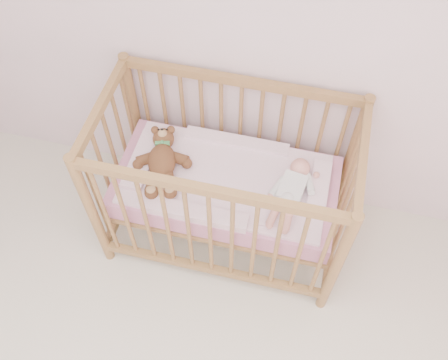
% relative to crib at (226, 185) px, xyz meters
% --- Properties ---
extents(wall_back, '(4.00, 0.02, 2.70)m').
position_rel_crib_xyz_m(wall_back, '(-0.04, 0.40, 0.85)').
color(wall_back, beige).
rests_on(wall_back, floor).
extents(crib, '(1.36, 0.76, 1.00)m').
position_rel_crib_xyz_m(crib, '(0.00, 0.00, 0.00)').
color(crib, '#9D7C42').
rests_on(crib, floor).
extents(mattress, '(1.22, 0.62, 0.13)m').
position_rel_crib_xyz_m(mattress, '(0.00, 0.00, -0.01)').
color(mattress, pink).
rests_on(mattress, crib).
extents(blanket, '(1.10, 0.58, 0.06)m').
position_rel_crib_xyz_m(blanket, '(0.00, 0.00, 0.06)').
color(blanket, '#EFA4C1').
rests_on(blanket, mattress).
extents(baby, '(0.30, 0.51, 0.12)m').
position_rel_crib_xyz_m(baby, '(0.36, -0.02, 0.14)').
color(baby, white).
rests_on(baby, blanket).
extents(teddy_bear, '(0.45, 0.55, 0.13)m').
position_rel_crib_xyz_m(teddy_bear, '(-0.35, -0.02, 0.15)').
color(teddy_bear, brown).
rests_on(teddy_bear, blanket).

